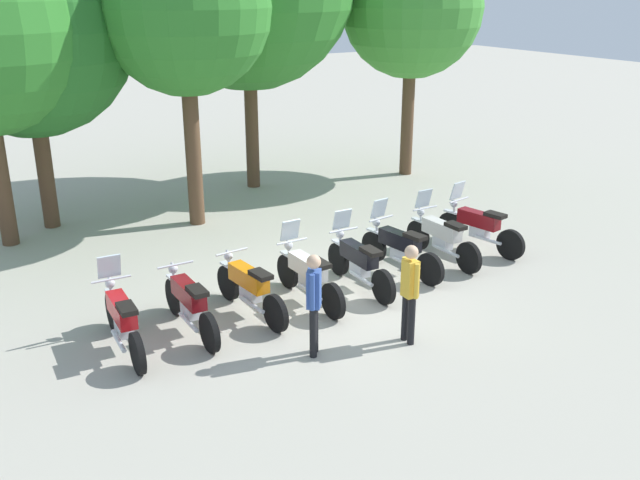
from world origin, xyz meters
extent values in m
plane|color=#ADA899|center=(0.00, 0.00, 0.00)|extent=(80.00, 80.00, 0.00)
cylinder|color=black|center=(-3.85, 0.64, 0.32)|extent=(0.12, 0.64, 0.64)
cylinder|color=black|center=(-3.91, -0.90, 0.32)|extent=(0.12, 0.64, 0.64)
cube|color=silver|center=(-3.85, 0.64, 0.66)|extent=(0.13, 0.36, 0.04)
cube|color=red|center=(-3.88, -0.08, 0.67)|extent=(0.30, 0.96, 0.30)
cube|color=silver|center=(-3.88, -0.13, 0.40)|extent=(0.24, 0.41, 0.24)
cube|color=black|center=(-3.89, -0.48, 0.86)|extent=(0.26, 0.45, 0.08)
cylinder|color=silver|center=(-3.85, 0.55, 0.64)|extent=(0.06, 0.23, 0.64)
cylinder|color=silver|center=(-3.86, 0.46, 0.97)|extent=(0.62, 0.06, 0.04)
sphere|color=silver|center=(-3.85, 0.59, 0.85)|extent=(0.17, 0.17, 0.16)
cylinder|color=silver|center=(-4.05, -0.42, 0.34)|extent=(0.10, 0.70, 0.07)
cube|color=silver|center=(-3.86, 0.52, 1.17)|extent=(0.36, 0.15, 0.39)
cylinder|color=black|center=(-2.78, 0.71, 0.32)|extent=(0.11, 0.64, 0.64)
cylinder|color=black|center=(-2.77, -0.84, 0.32)|extent=(0.11, 0.64, 0.64)
cube|color=silver|center=(-2.78, 0.71, 0.66)|extent=(0.12, 0.36, 0.04)
cube|color=maroon|center=(-2.77, -0.01, 0.67)|extent=(0.27, 0.95, 0.30)
cube|color=silver|center=(-2.77, -0.06, 0.40)|extent=(0.22, 0.40, 0.24)
cube|color=black|center=(-2.77, -0.41, 0.86)|extent=(0.24, 0.44, 0.08)
cylinder|color=silver|center=(-2.78, 0.62, 0.64)|extent=(0.05, 0.23, 0.64)
cylinder|color=silver|center=(-2.78, 0.53, 0.97)|extent=(0.62, 0.04, 0.04)
sphere|color=silver|center=(-2.78, 0.66, 0.85)|extent=(0.16, 0.16, 0.16)
cylinder|color=silver|center=(-2.93, -0.37, 0.34)|extent=(0.08, 0.70, 0.07)
cylinder|color=black|center=(-1.74, 0.79, 0.32)|extent=(0.16, 0.65, 0.64)
cylinder|color=black|center=(-1.58, -0.75, 0.32)|extent=(0.16, 0.65, 0.64)
cube|color=silver|center=(-1.74, 0.79, 0.66)|extent=(0.16, 0.37, 0.04)
cube|color=orange|center=(-1.67, 0.07, 0.67)|extent=(0.36, 0.97, 0.30)
cube|color=silver|center=(-1.66, 0.02, 0.40)|extent=(0.26, 0.42, 0.24)
cube|color=black|center=(-1.63, -0.33, 0.86)|extent=(0.28, 0.46, 0.08)
cylinder|color=silver|center=(-1.73, 0.70, 0.64)|extent=(0.07, 0.23, 0.64)
cylinder|color=silver|center=(-1.72, 0.61, 0.97)|extent=(0.62, 0.10, 0.04)
sphere|color=silver|center=(-1.74, 0.74, 0.85)|extent=(0.18, 0.18, 0.16)
cylinder|color=silver|center=(-1.79, -0.30, 0.34)|extent=(0.14, 0.70, 0.07)
cylinder|color=black|center=(-0.57, 0.72, 0.32)|extent=(0.12, 0.64, 0.64)
cylinder|color=black|center=(-0.54, -0.83, 0.32)|extent=(0.12, 0.64, 0.64)
cube|color=silver|center=(-0.57, 0.72, 0.66)|extent=(0.13, 0.36, 0.04)
cube|color=silver|center=(-0.56, -0.01, 0.67)|extent=(0.28, 0.96, 0.30)
cube|color=silver|center=(-0.55, -0.06, 0.40)|extent=(0.23, 0.41, 0.24)
cube|color=black|center=(-0.55, -0.41, 0.86)|extent=(0.25, 0.45, 0.08)
cylinder|color=silver|center=(-0.57, 0.63, 0.64)|extent=(0.06, 0.23, 0.64)
cylinder|color=silver|center=(-0.57, 0.54, 0.97)|extent=(0.62, 0.05, 0.04)
sphere|color=silver|center=(-0.57, 0.67, 0.85)|extent=(0.16, 0.16, 0.16)
cylinder|color=silver|center=(-0.71, -0.36, 0.34)|extent=(0.09, 0.70, 0.07)
cube|color=silver|center=(-0.57, 0.60, 1.17)|extent=(0.36, 0.14, 0.39)
cylinder|color=black|center=(0.57, 0.76, 0.32)|extent=(0.11, 0.64, 0.64)
cylinder|color=black|center=(0.54, -0.79, 0.32)|extent=(0.11, 0.64, 0.64)
cube|color=silver|center=(0.57, 0.76, 0.66)|extent=(0.13, 0.36, 0.04)
cube|color=black|center=(0.56, 0.03, 0.67)|extent=(0.28, 0.96, 0.30)
cube|color=silver|center=(0.55, -0.02, 0.40)|extent=(0.23, 0.40, 0.24)
cube|color=black|center=(0.55, -0.37, 0.86)|extent=(0.25, 0.44, 0.08)
cylinder|color=silver|center=(0.57, 0.67, 0.64)|extent=(0.05, 0.23, 0.64)
cylinder|color=silver|center=(0.57, 0.58, 0.97)|extent=(0.62, 0.05, 0.04)
sphere|color=silver|center=(0.57, 0.71, 0.85)|extent=(0.16, 0.16, 0.16)
cylinder|color=silver|center=(0.39, -0.31, 0.34)|extent=(0.08, 0.70, 0.07)
cube|color=silver|center=(0.57, 0.64, 1.17)|extent=(0.36, 0.14, 0.39)
cylinder|color=black|center=(1.56, 0.97, 0.32)|extent=(0.19, 0.65, 0.64)
cylinder|color=black|center=(1.77, -0.57, 0.32)|extent=(0.19, 0.65, 0.64)
cube|color=silver|center=(1.56, 0.97, 0.66)|extent=(0.17, 0.37, 0.04)
cube|color=black|center=(1.66, 0.25, 0.67)|extent=(0.39, 0.98, 0.30)
cube|color=silver|center=(1.66, 0.20, 0.40)|extent=(0.27, 0.43, 0.24)
cube|color=black|center=(1.71, -0.15, 0.86)|extent=(0.30, 0.47, 0.08)
cylinder|color=silver|center=(1.57, 0.88, 0.64)|extent=(0.08, 0.23, 0.64)
cylinder|color=silver|center=(1.58, 0.79, 0.97)|extent=(0.62, 0.12, 0.04)
sphere|color=silver|center=(1.56, 0.92, 0.85)|extent=(0.18, 0.18, 0.16)
cylinder|color=silver|center=(1.55, -0.12, 0.34)|extent=(0.17, 0.70, 0.07)
cube|color=silver|center=(1.57, 0.85, 1.17)|extent=(0.37, 0.18, 0.39)
cylinder|color=black|center=(2.75, 1.05, 0.32)|extent=(0.11, 0.64, 0.64)
cylinder|color=black|center=(2.79, -0.50, 0.32)|extent=(0.11, 0.64, 0.64)
cube|color=silver|center=(2.75, 1.05, 0.66)|extent=(0.13, 0.36, 0.04)
cube|color=silver|center=(2.77, 0.33, 0.67)|extent=(0.28, 0.96, 0.30)
cube|color=silver|center=(2.77, 0.28, 0.40)|extent=(0.23, 0.40, 0.24)
cube|color=black|center=(2.78, -0.07, 0.86)|extent=(0.25, 0.45, 0.08)
cylinder|color=silver|center=(2.76, 0.96, 0.64)|extent=(0.06, 0.23, 0.64)
cylinder|color=silver|center=(2.76, 0.87, 0.97)|extent=(0.62, 0.05, 0.04)
sphere|color=silver|center=(2.76, 1.00, 0.85)|extent=(0.16, 0.16, 0.16)
cylinder|color=silver|center=(2.62, -0.03, 0.34)|extent=(0.09, 0.70, 0.07)
cube|color=silver|center=(2.76, 0.93, 1.17)|extent=(0.36, 0.14, 0.39)
cylinder|color=black|center=(3.73, 1.15, 0.32)|extent=(0.22, 0.65, 0.64)
cylinder|color=black|center=(4.03, -0.38, 0.32)|extent=(0.22, 0.65, 0.64)
cube|color=silver|center=(3.73, 1.15, 0.66)|extent=(0.19, 0.38, 0.04)
cube|color=maroon|center=(3.87, 0.43, 0.67)|extent=(0.44, 0.98, 0.30)
cube|color=silver|center=(3.88, 0.39, 0.40)|extent=(0.29, 0.43, 0.24)
cube|color=black|center=(3.95, 0.04, 0.86)|extent=(0.32, 0.48, 0.08)
cylinder|color=silver|center=(3.75, 1.06, 0.64)|extent=(0.09, 0.23, 0.64)
cylinder|color=silver|center=(3.77, 0.97, 0.97)|extent=(0.62, 0.15, 0.04)
sphere|color=silver|center=(3.74, 1.10, 0.85)|extent=(0.19, 0.19, 0.16)
cylinder|color=silver|center=(3.78, 0.06, 0.34)|extent=(0.20, 0.70, 0.07)
cube|color=silver|center=(3.76, 1.03, 1.17)|extent=(0.38, 0.20, 0.39)
cylinder|color=black|center=(0.05, -2.06, 0.40)|extent=(0.11, 0.11, 0.79)
cylinder|color=black|center=(0.05, -2.23, 0.40)|extent=(0.11, 0.11, 0.79)
cube|color=gold|center=(0.05, -2.14, 1.09)|extent=(0.20, 0.22, 0.60)
cylinder|color=gold|center=(0.05, -1.98, 1.11)|extent=(0.08, 0.08, 0.57)
cylinder|color=gold|center=(0.05, -2.30, 1.11)|extent=(0.08, 0.08, 0.57)
sphere|color=#DBAD89|center=(0.05, -2.14, 1.53)|extent=(0.22, 0.22, 0.22)
cylinder|color=black|center=(-1.48, -1.79, 0.40)|extent=(0.15, 0.15, 0.79)
cylinder|color=black|center=(-1.37, -1.66, 0.40)|extent=(0.15, 0.15, 0.79)
cube|color=#33519E|center=(-1.43, -1.73, 1.09)|extent=(0.29, 0.30, 0.60)
cylinder|color=#33519E|center=(-1.53, -1.85, 1.11)|extent=(0.11, 0.11, 0.57)
cylinder|color=#33519E|center=(-1.33, -1.60, 1.11)|extent=(0.11, 0.11, 0.57)
sphere|color=#DBAD89|center=(-1.43, -1.73, 1.53)|extent=(0.30, 0.30, 0.22)
cylinder|color=brown|center=(-4.69, 5.86, 1.52)|extent=(0.36, 0.36, 3.03)
cylinder|color=brown|center=(-3.67, 6.64, 1.41)|extent=(0.36, 0.36, 2.82)
sphere|color=#236623|center=(-3.67, 6.64, 4.43)|extent=(4.59, 4.59, 4.59)
cylinder|color=brown|center=(-0.65, 5.12, 1.78)|extent=(0.36, 0.36, 3.56)
sphere|color=#2D7A28|center=(-0.65, 5.12, 4.88)|extent=(3.78, 3.78, 3.78)
cylinder|color=brown|center=(1.90, 7.36, 1.75)|extent=(0.36, 0.36, 3.50)
cylinder|color=brown|center=(6.40, 6.30, 1.69)|extent=(0.36, 0.36, 3.38)
sphere|color=#3D8E33|center=(6.40, 6.30, 4.75)|extent=(3.92, 3.92, 3.92)
camera|label=1|loc=(-6.23, -10.01, 5.37)|focal=39.53mm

